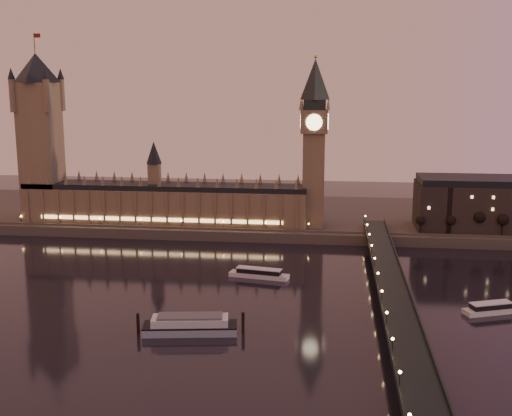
{
  "coord_description": "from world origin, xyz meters",
  "views": [
    {
      "loc": [
        65.88,
        -268.55,
        94.48
      ],
      "look_at": [
        28.95,
        35.0,
        34.14
      ],
      "focal_mm": 45.0,
      "sensor_mm": 36.0,
      "label": 1
    }
  ],
  "objects": [
    {
      "name": "far_embankment",
      "position": [
        30.0,
        165.0,
        3.0
      ],
      "size": [
        560.0,
        130.0,
        6.0
      ],
      "primitive_type": "cube",
      "color": "#423D35",
      "rests_on": "ground"
    },
    {
      "name": "bare_tree_3",
      "position": [
        164.8,
        109.0,
        15.08
      ],
      "size": [
        5.98,
        5.98,
        12.17
      ],
      "color": "black",
      "rests_on": "ground"
    },
    {
      "name": "bare_tree_2",
      "position": [
        149.38,
        109.0,
        15.08
      ],
      "size": [
        5.98,
        5.98,
        12.17
      ],
      "color": "black",
      "rests_on": "ground"
    },
    {
      "name": "westminster_bridge",
      "position": [
        91.61,
        0.0,
        5.52
      ],
      "size": [
        13.2,
        260.0,
        15.3
      ],
      "color": "black",
      "rests_on": "ground"
    },
    {
      "name": "cruise_boat_a",
      "position": [
        30.84,
        31.73,
        2.08
      ],
      "size": [
        30.15,
        11.6,
        4.72
      ],
      "rotation": [
        0.0,
        0.0,
        -0.18
      ],
      "color": "silver",
      "rests_on": "ground"
    },
    {
      "name": "bare_tree_1",
      "position": [
        133.96,
        109.0,
        15.08
      ],
      "size": [
        5.98,
        5.98,
        12.17
      ],
      "color": "black",
      "rests_on": "ground"
    },
    {
      "name": "victoria_tower",
      "position": [
        -120.0,
        121.0,
        65.79
      ],
      "size": [
        31.68,
        31.68,
        118.0
      ],
      "color": "brown",
      "rests_on": "ground"
    },
    {
      "name": "bare_tree_0",
      "position": [
        118.55,
        109.0,
        15.08
      ],
      "size": [
        5.98,
        5.98,
        12.17
      ],
      "color": "black",
      "rests_on": "ground"
    },
    {
      "name": "ground",
      "position": [
        0.0,
        0.0,
        0.0
      ],
      "size": [
        700.0,
        700.0,
        0.0
      ],
      "primitive_type": "plane",
      "color": "black",
      "rests_on": "ground"
    },
    {
      "name": "cruise_boat_c",
      "position": [
        132.21,
        -5.8,
        2.05
      ],
      "size": [
        24.02,
        14.23,
        4.66
      ],
      "rotation": [
        0.0,
        0.0,
        0.37
      ],
      "color": "silver",
      "rests_on": "ground"
    },
    {
      "name": "moored_barge",
      "position": [
        12.91,
        -41.74,
        3.21
      ],
      "size": [
        40.97,
        15.32,
        7.59
      ],
      "rotation": [
        0.0,
        0.0,
        0.15
      ],
      "color": "#8C9CB2",
      "rests_on": "ground"
    },
    {
      "name": "big_ben",
      "position": [
        53.99,
        120.99,
        63.95
      ],
      "size": [
        17.68,
        17.68,
        104.0
      ],
      "color": "brown",
      "rests_on": "ground"
    },
    {
      "name": "palace_of_westminster",
      "position": [
        -40.12,
        120.99,
        21.71
      ],
      "size": [
        180.0,
        26.62,
        52.0
      ],
      "color": "brown",
      "rests_on": "ground"
    }
  ]
}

